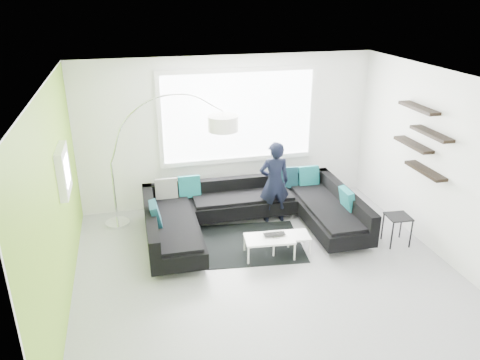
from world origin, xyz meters
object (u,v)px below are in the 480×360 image
object	(u,v)px
arc_lamp	(111,163)
side_table	(397,230)
coffee_table	(279,244)
laptop	(275,236)
person	(274,182)
sectional_sofa	(252,216)

from	to	relation	value
arc_lamp	side_table	bearing A→B (deg)	-7.39
coffee_table	arc_lamp	size ratio (longest dim) A/B	0.42
arc_lamp	laptop	bearing A→B (deg)	-19.98
laptop	person	bearing A→B (deg)	76.61
arc_lamp	side_table	distance (m)	4.84
side_table	laptop	xyz separation A→B (m)	(-2.03, 0.14, 0.08)
sectional_sofa	arc_lamp	xyz separation A→B (m)	(-2.22, 0.90, 0.83)
coffee_table	laptop	size ratio (longest dim) A/B	2.80
sectional_sofa	arc_lamp	bearing A→B (deg)	158.49
sectional_sofa	person	xyz separation A→B (m)	(0.50, 0.40, 0.40)
coffee_table	person	bearing A→B (deg)	83.03
coffee_table	arc_lamp	distance (m)	3.11
coffee_table	side_table	world-z (taller)	side_table
arc_lamp	laptop	world-z (taller)	arc_lamp
sectional_sofa	side_table	size ratio (longest dim) A/B	7.09
laptop	arc_lamp	bearing A→B (deg)	148.62
sectional_sofa	coffee_table	world-z (taller)	sectional_sofa
sectional_sofa	side_table	distance (m)	2.36
person	laptop	size ratio (longest dim) A/B	4.24
arc_lamp	side_table	size ratio (longest dim) A/B	4.66
arc_lamp	coffee_table	bearing A→B (deg)	-18.45
side_table	person	bearing A→B (deg)	142.96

